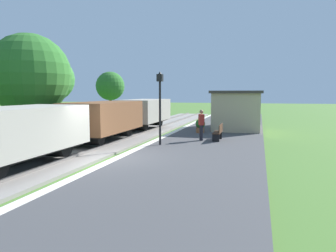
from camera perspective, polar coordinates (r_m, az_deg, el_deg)
ground_plane at (r=13.61m, az=-10.33°, el=-6.44°), size 160.00×160.00×0.00m
platform_slab at (r=12.53m, az=3.01°, el=-6.84°), size 6.00×60.00×0.25m
platform_edge_stripe at (r=13.39m, az=-8.81°, el=-5.51°), size 0.36×60.00×0.01m
track_ballast at (r=14.80m, az=-18.75°, el=-5.43°), size 3.80×60.00×0.12m
rail_near at (r=14.38m, az=-16.39°, el=-5.15°), size 0.07×60.00×0.14m
rail_far at (r=15.19m, az=-21.01°, el=-4.72°), size 0.07×60.00×0.14m
freight_train at (r=18.27m, az=-11.27°, el=1.11°), size 2.50×19.40×2.12m
station_hut at (r=24.31m, az=12.28°, el=2.86°), size 3.50×5.80×2.78m
bench_near_hut at (r=18.11m, az=8.95°, el=-1.04°), size 0.42×1.50×0.91m
person_waiting at (r=17.88m, az=5.92°, el=0.40°), size 0.39×0.45×1.71m
potted_planter at (r=21.40m, az=5.73°, el=0.07°), size 0.64×0.64×0.92m
lamp_post_near at (r=16.21m, az=-1.43°, el=5.60°), size 0.28×0.28×3.70m
tree_trackside_mid at (r=19.18m, az=-23.32°, el=8.33°), size 4.41×4.41×6.07m
tree_trackside_far at (r=28.07m, az=-19.84°, el=7.79°), size 3.60×3.60×5.79m
tree_field_left at (r=34.09m, az=-10.19°, el=6.96°), size 2.96×2.96×5.06m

